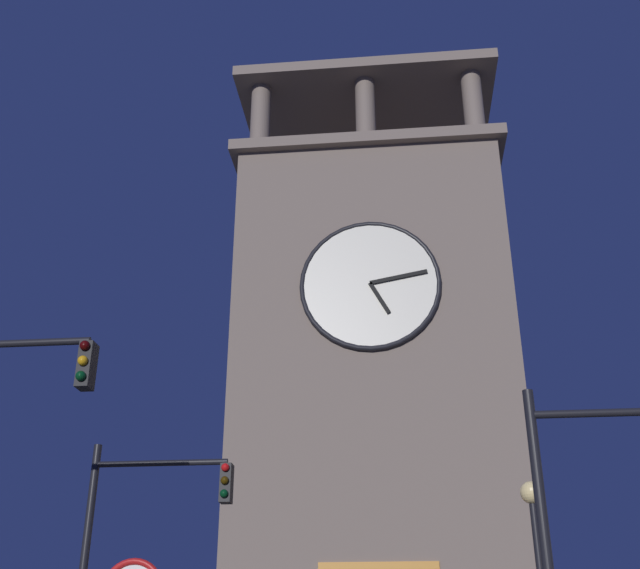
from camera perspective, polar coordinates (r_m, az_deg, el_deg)
The scene contains 3 objects.
clocktower at distance 27.19m, azimuth 4.20°, elevation -9.26°, with size 9.33×8.93×23.96m.
traffic_signal_mid at distance 16.22m, azimuth -13.53°, elevation -17.82°, with size 2.88×0.41×5.64m.
street_lamp at distance 16.38m, azimuth 15.58°, elevation -18.61°, with size 0.44×0.44×4.91m.
Camera 1 is at (-1.68, 23.45, 1.84)m, focal length 44.15 mm.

